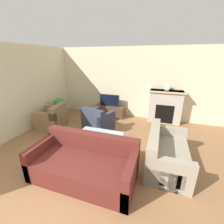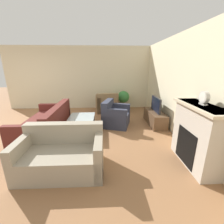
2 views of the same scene
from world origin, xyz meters
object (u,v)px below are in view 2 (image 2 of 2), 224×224
Objects in this scene: tv at (156,104)px; couch_loveseat at (62,155)px; armchair_accent at (115,117)px; couch_sectional at (46,125)px; potted_plant at (123,98)px; mantel_clock at (204,98)px; armchair_by_window at (107,105)px; coffee_table at (81,120)px.

tv reaches higher than couch_loveseat.
armchair_accent is at bearing -87.41° from tv.
tv reaches higher than couch_sectional.
potted_plant is (-3.93, 1.60, 0.25)m from couch_loveseat.
armchair_by_window is at bearing -155.37° from mantel_clock.
armchair_by_window is at bearing 76.99° from couch_loveseat.
mantel_clock is (2.07, 1.43, 1.03)m from armchair_accent.
armchair_accent is 2.72m from mantel_clock.
mantel_clock is at bearing 1.47° from couch_loveseat.
armchair_by_window is 2.24m from coffee_table.
tv is 3.26× the size of mantel_clock.
couch_loveseat is (1.55, 0.86, 0.01)m from couch_sectional.
armchair_by_window is (-3.74, 0.86, 0.01)m from couch_loveseat.
potted_plant reaches higher than coffee_table.
mantel_clock is at bearing 2.71° from tv.
mantel_clock reaches higher than couch_loveseat.
couch_sectional is 2.79m from armchair_by_window.
tv is 0.68× the size of coffee_table.
armchair_accent is at bearing 62.31° from couch_loveseat.
coffee_table is at bearing 62.80° from armchair_by_window.
tv reaches higher than armchair_accent.
potted_plant is (-1.74, -0.85, -0.13)m from tv.
couch_sectional is at bearing -79.10° from tv.
coffee_table is at bearing 131.81° from armchair_accent.
armchair_accent is 1.88m from potted_plant.
tv is 2.43m from coffee_table.
tv is at bearing 26.04° from potted_plant.
armchair_by_window reaches higher than coffee_table.
tv is at bearing 128.53° from armchair_by_window.
mantel_clock reaches higher than armchair_accent.
armchair_accent is (1.61, 0.25, 0.00)m from armchair_by_window.
coffee_table is at bearing -76.90° from tv.
mantel_clock is at bearing 57.21° from coffee_table.
couch_loveseat is at bearing 29.00° from couch_sectional.
potted_plant is at bearing 1.42° from armchair_accent.
armchair_accent is at bearing -145.30° from mantel_clock.
armchair_accent is (0.06, -1.33, -0.38)m from tv.
potted_plant reaches higher than couch_sectional.
mantel_clock is at bearing 13.82° from potted_plant.
mantel_clock is at bearing -128.99° from armchair_accent.
tv is 1.38m from armchair_accent.
tv is 3.31m from couch_loveseat.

